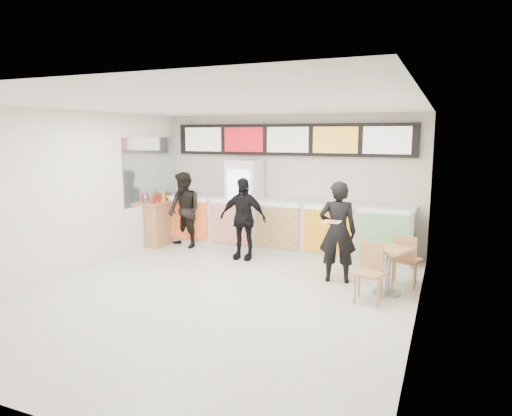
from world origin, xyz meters
The scene contains 15 objects.
floor centered at (0.00, 0.00, 0.00)m, with size 7.00×7.00×0.00m, color beige.
ceiling centered at (0.00, 0.00, 3.00)m, with size 7.00×7.00×0.00m, color white.
wall_back centered at (0.00, 3.50, 1.50)m, with size 6.00×6.00×0.00m, color silver.
wall_left centered at (-3.00, 0.00, 1.50)m, with size 7.00×7.00×0.00m, color silver.
wall_right centered at (3.00, 0.00, 1.50)m, with size 7.00×7.00×0.00m, color silver.
service_counter centered at (0.00, 3.09, 0.57)m, with size 5.56×0.77×1.14m.
menu_board centered at (0.00, 3.41, 2.45)m, with size 5.50×0.14×0.70m.
drinks_fridge centered at (-0.93, 3.11, 1.00)m, with size 0.70×0.67×2.00m.
mirror_panel centered at (-2.99, 2.45, 1.75)m, with size 0.01×2.00×1.50m, color #B2B7BF.
customer_main centered at (1.59, 1.45, 0.89)m, with size 0.65×0.43×1.78m, color black.
customer_left centered at (-2.19, 2.55, 0.86)m, with size 0.84×0.65×1.73m, color black.
customer_mid centered at (-0.55, 2.18, 0.85)m, with size 0.99×0.41×1.70m, color black.
pizza_slice centered at (1.59, 1.00, 1.16)m, with size 0.36×0.36×0.02m.
cafe_table centered at (2.50, 1.15, 0.53)m, with size 1.00×1.60×0.91m.
condiment_ledge centered at (-2.82, 2.54, 0.52)m, with size 0.37×0.91×1.21m.
Camera 1 is at (3.31, -6.24, 2.56)m, focal length 32.00 mm.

